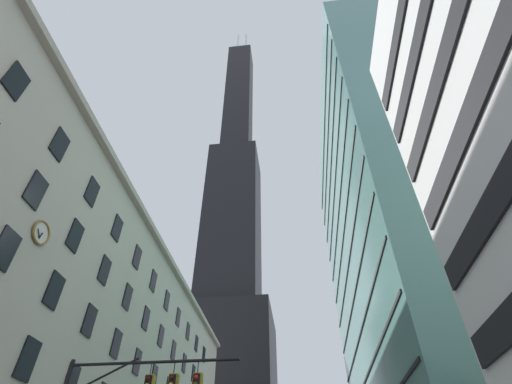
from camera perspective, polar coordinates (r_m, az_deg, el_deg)
station_building at (r=46.27m, az=-26.24°, el=-22.99°), size 16.48×63.58×25.95m
dark_skyscraper at (r=113.05m, az=-3.89°, el=-10.09°), size 23.96×23.96×199.15m
glass_office_midrise at (r=50.51m, az=23.52°, el=-7.42°), size 17.81×38.53×53.48m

